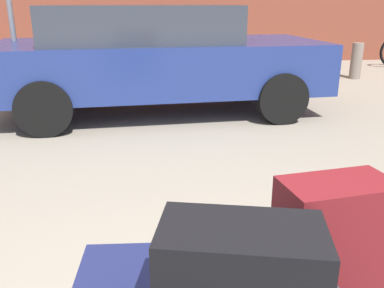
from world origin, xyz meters
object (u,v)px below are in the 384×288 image
object	(u,v)px
suitcase_maroon_stacked_top	(330,260)
no_parking_sign	(9,0)
parked_car	(155,57)
bollard_kerb_mid	(356,61)
bollard_kerb_near	(278,62)
duffel_bag_black_topmost_pile	(240,271)

from	to	relation	value
suitcase_maroon_stacked_top	no_parking_sign	world-z (taller)	no_parking_sign
parked_car	bollard_kerb_mid	size ratio (longest dim) A/B	6.33
bollard_kerb_mid	no_parking_sign	xyz separation A→B (m)	(-5.88, -1.92, 1.13)
bollard_kerb_near	no_parking_sign	distance (m)	4.84
duffel_bag_black_topmost_pile	bollard_kerb_near	bearing A→B (deg)	84.61
parked_car	bollard_kerb_mid	xyz separation A→B (m)	(4.01, 2.19, -0.41)
suitcase_maroon_stacked_top	no_parking_sign	distance (m)	5.39
suitcase_maroon_stacked_top	parked_car	distance (m)	4.54
suitcase_maroon_stacked_top	bollard_kerb_near	size ratio (longest dim) A/B	0.83
duffel_bag_black_topmost_pile	bollard_kerb_near	xyz separation A→B (m)	(2.32, 6.93, -0.43)
duffel_bag_black_topmost_pile	bollard_kerb_mid	size ratio (longest dim) A/B	0.62
bollard_kerb_near	bollard_kerb_mid	xyz separation A→B (m)	(1.59, 0.00, 0.00)
suitcase_maroon_stacked_top	duffel_bag_black_topmost_pile	size ratio (longest dim) A/B	1.34
bollard_kerb_mid	duffel_bag_black_topmost_pile	bearing A→B (deg)	-119.44
bollard_kerb_mid	bollard_kerb_near	bearing A→B (deg)	180.00
duffel_bag_black_topmost_pile	no_parking_sign	world-z (taller)	no_parking_sign
duffel_bag_black_topmost_pile	bollard_kerb_near	size ratio (longest dim) A/B	0.62
duffel_bag_black_topmost_pile	bollard_kerb_near	distance (m)	7.32
suitcase_maroon_stacked_top	no_parking_sign	xyz separation A→B (m)	(-2.34, 4.78, 0.85)
suitcase_maroon_stacked_top	duffel_bag_black_topmost_pile	xyz separation A→B (m)	(-0.37, -0.23, 0.15)
parked_car	bollard_kerb_near	size ratio (longest dim) A/B	6.33
parked_car	bollard_kerb_near	world-z (taller)	parked_car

